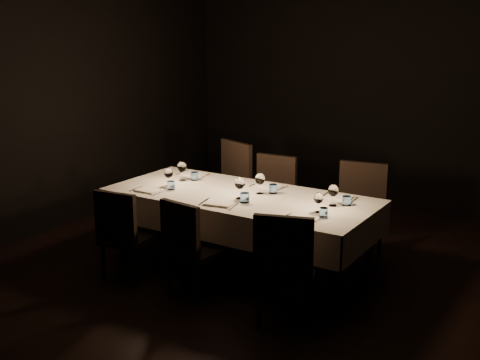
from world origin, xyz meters
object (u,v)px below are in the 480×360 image
Objects in this scene: chair_near_left at (123,231)px; chair_far_center at (271,196)px; chair_near_right at (285,264)px; chair_far_left at (227,185)px; chair_far_right at (359,209)px; dining_table at (240,202)px; chair_near_center at (189,244)px.

chair_far_center is at bearing -119.41° from chair_near_left.
chair_far_left reaches higher than chair_near_right.
chair_far_left is 1.06× the size of chair_far_right.
chair_near_center is (-0.06, -0.72, -0.20)m from dining_table.
dining_table is 2.64× the size of chair_far_center.
chair_near_right is (1.64, 0.03, 0.03)m from chair_near_left.
chair_far_left reaches higher than dining_table.
chair_far_center is (-0.06, 1.54, 0.04)m from chair_near_center.
dining_table is 1.10m from chair_near_left.
chair_near_center reaches higher than dining_table.
chair_far_left is (-1.56, 1.56, 0.05)m from chair_near_right.
chair_far_center reaches higher than chair_near_center.
chair_near_left is 0.70m from chair_near_center.
chair_far_right reaches higher than dining_table.
chair_near_left is 0.89× the size of chair_far_right.
chair_near_center is (0.70, 0.05, 0.00)m from chair_near_left.
dining_table is 0.75m from chair_near_center.
chair_near_left and chair_near_center have the same top height.
chair_near_left is 0.84× the size of chair_far_left.
chair_near_right is at bearing -98.07° from chair_far_right.
dining_table is 2.56× the size of chair_far_right.
chair_far_right reaches higher than chair_far_center.
chair_far_right is at bearing -142.46° from chair_near_left.
chair_near_left is at bearing -114.09° from chair_far_center.
chair_near_right reaches higher than chair_near_left.
chair_near_right is (0.94, -0.02, 0.03)m from chair_near_center.
chair_far_left is at bearing -63.19° from chair_near_right.
chair_far_left is at bearing -100.35° from chair_near_left.
chair_near_right is at bearing 173.60° from chair_near_left.
chair_near_left is 2.29m from chair_far_right.
chair_far_center reaches higher than dining_table.
dining_table is 1.07m from chair_far_left.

